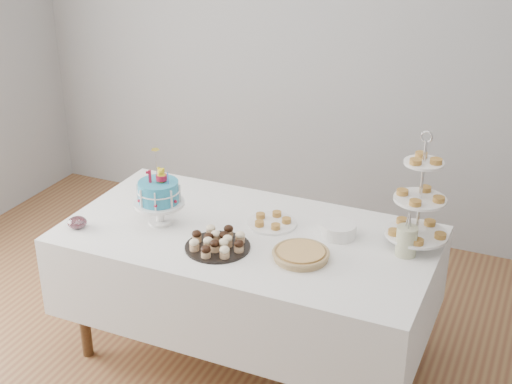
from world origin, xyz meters
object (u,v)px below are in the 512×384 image
at_px(plate_stack, 339,230).
at_px(birthday_cake, 159,204).
at_px(pastry_plate, 272,221).
at_px(jam_bowl_b, 154,205).
at_px(jam_bowl_a, 77,223).
at_px(utensil_pitcher, 407,240).
at_px(pie, 301,254).
at_px(table, 248,271).
at_px(cupcake_tray, 218,242).
at_px(tiered_stand, 420,200).

bearing_deg(plate_stack, birthday_cake, -164.82).
bearing_deg(pastry_plate, jam_bowl_b, -170.79).
relative_size(plate_stack, pastry_plate, 0.68).
relative_size(plate_stack, jam_bowl_a, 1.79).
distance_m(pastry_plate, utensil_pitcher, 0.72).
bearing_deg(jam_bowl_b, birthday_cake, -46.48).
height_order(pastry_plate, jam_bowl_a, jam_bowl_a).
relative_size(pastry_plate, jam_bowl_a, 2.62).
height_order(birthday_cake, pie, birthday_cake).
distance_m(table, pie, 0.45).
bearing_deg(jam_bowl_a, jam_bowl_b, 52.76).
bearing_deg(cupcake_tray, plate_stack, 35.49).
height_order(table, pastry_plate, pastry_plate).
bearing_deg(birthday_cake, table, -11.12).
xyz_separation_m(cupcake_tray, pie, (0.41, 0.07, -0.01)).
relative_size(table, utensil_pitcher, 8.37).
xyz_separation_m(pie, pastry_plate, (-0.27, 0.27, -0.01)).
xyz_separation_m(plate_stack, pastry_plate, (-0.36, -0.02, -0.02)).
xyz_separation_m(cupcake_tray, pastry_plate, (0.15, 0.34, -0.02)).
bearing_deg(pie, cupcake_tray, -170.32).
distance_m(tiered_stand, jam_bowl_b, 1.43).
xyz_separation_m(birthday_cake, pastry_plate, (0.55, 0.23, -0.09)).
relative_size(table, cupcake_tray, 5.86).
relative_size(birthday_cake, tiered_stand, 0.68).
distance_m(jam_bowl_a, utensil_pitcher, 1.69).
xyz_separation_m(table, pie, (0.35, -0.14, 0.25)).
bearing_deg(jam_bowl_a, table, 20.18).
xyz_separation_m(table, tiered_stand, (0.82, 0.22, 0.48)).
relative_size(pie, pastry_plate, 1.06).
bearing_deg(pie, birthday_cake, 176.73).
height_order(pie, tiered_stand, tiered_stand).
height_order(table, jam_bowl_a, jam_bowl_a).
bearing_deg(tiered_stand, utensil_pitcher, -102.74).
height_order(pie, jam_bowl_b, jam_bowl_b).
distance_m(table, jam_bowl_a, 0.93).
relative_size(tiered_stand, plate_stack, 3.35).
xyz_separation_m(plate_stack, utensil_pitcher, (0.36, -0.05, 0.05)).
height_order(birthday_cake, cupcake_tray, birthday_cake).
bearing_deg(table, birthday_cake, -169.27).
height_order(table, cupcake_tray, cupcake_tray).
distance_m(cupcake_tray, pastry_plate, 0.37).
distance_m(jam_bowl_a, jam_bowl_b, 0.43).
bearing_deg(table, jam_bowl_b, 176.95).
bearing_deg(jam_bowl_b, jam_bowl_a, -127.24).
xyz_separation_m(table, jam_bowl_b, (-0.58, 0.03, 0.26)).
height_order(tiered_stand, jam_bowl_a, tiered_stand).
xyz_separation_m(pie, tiered_stand, (0.48, 0.35, 0.23)).
bearing_deg(birthday_cake, cupcake_tray, -38.24).
bearing_deg(pie, jam_bowl_a, -171.67).
height_order(pie, pastry_plate, pie).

